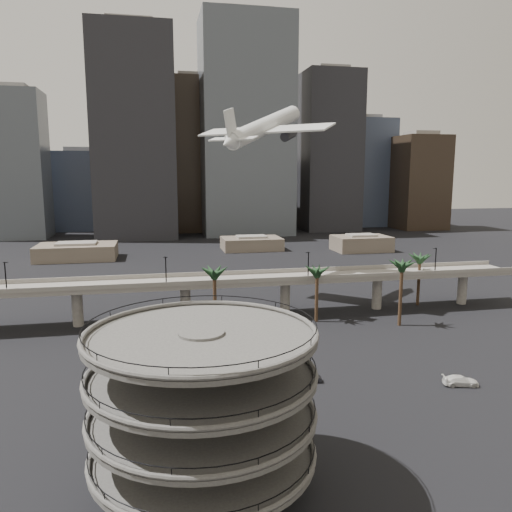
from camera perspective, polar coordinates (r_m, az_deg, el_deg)
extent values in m
plane|color=black|center=(60.75, 6.85, -21.36)|extent=(700.00, 700.00, 0.00)
cylinder|color=#494644|center=(51.04, -6.11, -17.44)|extent=(4.40, 4.40, 16.50)
cylinder|color=#494644|center=(53.08, -6.02, -21.51)|extent=(22.00, 22.00, 0.45)
torus|color=#494644|center=(52.84, -6.03, -21.07)|extent=(22.20, 22.20, 0.50)
torus|color=black|center=(52.44, -6.05, -20.32)|extent=(21.80, 21.80, 0.10)
cylinder|color=#494644|center=(51.14, -6.10, -17.67)|extent=(22.00, 22.00, 0.45)
torus|color=#494644|center=(50.93, -6.11, -17.19)|extent=(22.20, 22.20, 0.50)
torus|color=black|center=(50.58, -6.13, -16.38)|extent=(21.80, 21.80, 0.10)
cylinder|color=#494644|center=(49.46, -6.19, -13.54)|extent=(22.00, 22.00, 0.45)
torus|color=#494644|center=(49.27, -6.20, -13.03)|extent=(22.20, 22.20, 0.50)
torus|color=black|center=(48.97, -6.21, -12.16)|extent=(21.80, 21.80, 0.10)
cylinder|color=#494644|center=(48.04, -6.27, -9.14)|extent=(22.00, 22.00, 0.45)
torus|color=#494644|center=(47.89, -6.28, -8.60)|extent=(22.20, 22.20, 0.50)
torus|color=black|center=(47.65, -6.30, -7.68)|extent=(21.80, 21.80, 0.10)
cube|color=slate|center=(108.24, -2.29, -2.87)|extent=(130.00, 9.00, 0.90)
cube|color=slate|center=(103.71, -1.89, -2.90)|extent=(130.00, 0.30, 1.00)
cube|color=slate|center=(112.40, -2.66, -1.94)|extent=(130.00, 0.30, 1.00)
cylinder|color=slate|center=(109.05, -19.73, -5.60)|extent=(2.20, 2.20, 8.00)
cylinder|color=slate|center=(108.04, -8.06, -5.27)|extent=(2.20, 2.20, 8.00)
cylinder|color=slate|center=(111.45, 3.34, -4.73)|extent=(2.20, 2.20, 8.00)
cylinder|color=slate|center=(118.91, 13.66, -4.08)|extent=(2.20, 2.20, 8.00)
cylinder|color=slate|center=(129.71, 22.51, -3.42)|extent=(2.20, 2.20, 8.00)
cylinder|color=black|center=(106.02, -26.69, -2.21)|extent=(0.24, 0.24, 6.00)
cylinder|color=black|center=(102.28, -10.26, -1.73)|extent=(0.24, 0.24, 6.00)
cylinder|color=black|center=(107.16, 5.99, -1.13)|extent=(0.24, 0.24, 6.00)
cylinder|color=black|center=(119.60, 19.83, -0.54)|extent=(0.24, 0.24, 6.00)
cylinder|color=#452E1D|center=(97.28, -4.73, -5.47)|extent=(0.70, 0.70, 12.15)
ellipsoid|color=#18341A|center=(95.83, -4.78, -1.73)|extent=(4.40, 4.40, 2.00)
cylinder|color=#452E1D|center=(105.97, 6.94, -4.64)|extent=(0.70, 0.70, 10.80)
ellipsoid|color=#18341A|center=(104.72, 7.01, -1.56)|extent=(4.40, 4.40, 2.00)
cylinder|color=#452E1D|center=(106.61, 16.20, -4.37)|extent=(0.70, 0.70, 12.60)
ellipsoid|color=#18341A|center=(105.26, 16.36, -0.82)|extent=(4.40, 4.40, 2.00)
cylinder|color=#452E1D|center=(124.40, 18.09, -2.83)|extent=(0.70, 0.70, 11.25)
ellipsoid|color=#18341A|center=(123.31, 18.24, -0.09)|extent=(4.40, 4.40, 2.00)
cube|color=brown|center=(193.51, -19.78, 0.46)|extent=(28.00, 18.00, 5.50)
cube|color=slate|center=(193.08, -19.83, 1.38)|extent=(14.00, 9.00, 0.80)
cube|color=brown|center=(205.16, -0.52, 1.43)|extent=(24.00, 16.00, 5.00)
cube|color=slate|center=(204.77, -0.52, 2.23)|extent=(12.00, 8.00, 0.80)
cube|color=brown|center=(206.46, 11.93, 1.42)|extent=(22.00, 15.00, 6.00)
cube|color=slate|center=(206.02, 11.96, 2.35)|extent=(11.00, 7.50, 0.80)
cube|color=#4C525A|center=(266.94, -25.61, 9.31)|extent=(26.00, 24.00, 69.46)
cube|color=slate|center=(269.84, -26.17, 16.94)|extent=(14.30, 13.20, 2.40)
cube|color=#3A445A|center=(296.98, -19.09, 7.05)|extent=(30.00, 30.00, 42.74)
cube|color=slate|center=(297.10, -19.33, 11.39)|extent=(16.50, 16.50, 2.40)
cube|color=black|center=(250.15, -13.77, 13.27)|extent=(38.00, 30.00, 97.95)
cube|color=slate|center=(258.64, -14.25, 24.42)|extent=(20.90, 16.50, 2.40)
cube|color=black|center=(275.41, -7.15, 11.23)|extent=(28.00, 26.00, 80.14)
cube|color=slate|center=(279.83, -7.33, 19.71)|extent=(15.40, 14.30, 2.40)
cube|color=#4C525A|center=(259.66, -1.16, 14.37)|extent=(45.00, 32.00, 106.85)
cube|color=slate|center=(269.92, -1.20, 26.00)|extent=(24.75, 17.60, 2.40)
cube|color=gray|center=(298.46, 2.39, 7.05)|extent=(24.00, 24.00, 37.40)
cube|color=slate|center=(298.31, 2.42, 10.87)|extent=(13.20, 13.20, 2.40)
cube|color=black|center=(281.17, 8.33, 11.62)|extent=(30.00, 28.00, 84.59)
cube|color=slate|center=(286.23, 8.55, 20.35)|extent=(16.50, 15.40, 2.40)
cube|color=#3A445A|center=(309.46, 11.78, 9.25)|extent=(34.00, 30.00, 62.33)
cube|color=slate|center=(311.16, 11.98, 15.22)|extent=(18.70, 16.50, 2.40)
cube|color=black|center=(298.20, 18.12, 7.96)|extent=(26.00, 26.00, 51.65)
cube|color=slate|center=(298.95, 18.39, 13.14)|extent=(14.30, 14.30, 2.40)
cube|color=gray|center=(311.68, -5.17, 6.79)|extent=(22.00, 22.00, 33.84)
cube|color=slate|center=(311.38, -5.22, 10.12)|extent=(12.10, 12.10, 2.40)
cylinder|color=silver|center=(119.50, 1.09, 14.63)|extent=(22.89, 25.36, 12.29)
cone|color=silver|center=(134.32, 4.52, 16.06)|extent=(6.07, 6.15, 4.82)
cone|color=silver|center=(105.27, -3.23, 12.75)|extent=(5.66, 5.77, 4.40)
cube|color=silver|center=(118.66, 0.88, 14.22)|extent=(29.04, 26.64, 2.35)
cube|color=silver|center=(106.99, -2.65, 13.25)|extent=(9.87, 9.09, 0.99)
cube|color=silver|center=(106.51, -2.92, 14.84)|extent=(3.59, 4.02, 6.71)
cylinder|color=#26272B|center=(122.35, -1.42, 13.46)|extent=(4.92, 5.18, 3.37)
cylinder|color=#26272B|center=(116.66, 3.76, 13.64)|extent=(4.92, 5.18, 3.37)
imported|color=#A44217|center=(78.09, -3.56, -13.33)|extent=(4.95, 2.08, 1.67)
imported|color=black|center=(77.59, 5.93, -13.64)|extent=(4.38, 2.18, 1.38)
imported|color=white|center=(81.77, 22.34, -13.05)|extent=(5.48, 3.22, 1.49)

